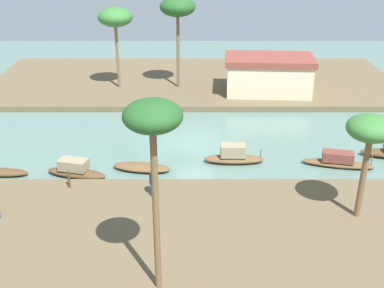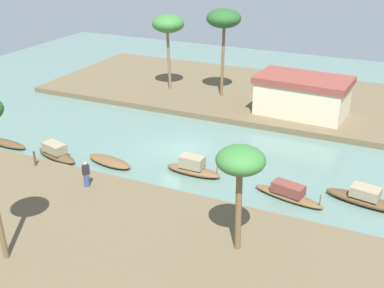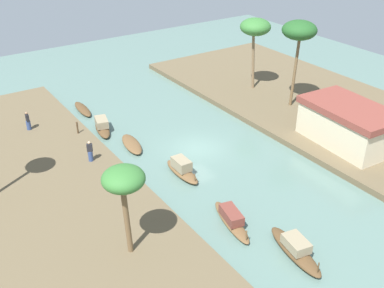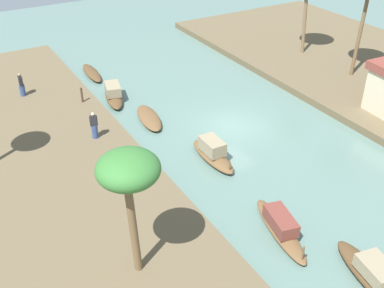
{
  "view_description": "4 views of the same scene",
  "coord_description": "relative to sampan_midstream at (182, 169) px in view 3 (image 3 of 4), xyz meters",
  "views": [
    {
      "loc": [
        -0.12,
        -31.36,
        13.91
      ],
      "look_at": [
        -0.25,
        -1.68,
        0.69
      ],
      "focal_mm": 46.38,
      "sensor_mm": 36.0,
      "label": 1
    },
    {
      "loc": [
        14.55,
        -28.95,
        14.79
      ],
      "look_at": [
        1.25,
        -0.48,
        0.87
      ],
      "focal_mm": 46.05,
      "sensor_mm": 36.0,
      "label": 2
    },
    {
      "loc": [
        26.31,
        -18.14,
        18.01
      ],
      "look_at": [
        0.01,
        -0.47,
        0.58
      ],
      "focal_mm": 43.13,
      "sensor_mm": 36.0,
      "label": 3
    },
    {
      "loc": [
        20.57,
        -14.84,
        14.39
      ],
      "look_at": [
        1.3,
        -3.64,
        0.56
      ],
      "focal_mm": 43.99,
      "sensor_mm": 36.0,
      "label": 4
    }
  ],
  "objects": [
    {
      "name": "river_water",
      "position": [
        -2.52,
        3.04,
        -0.46
      ],
      "size": [
        65.56,
        65.56,
        0.0
      ],
      "primitive_type": "plane",
      "color": "slate",
      "rests_on": "ground"
    },
    {
      "name": "palm_tree_left_far",
      "position": [
        5.64,
        -7.09,
        4.65
      ],
      "size": [
        2.27,
        2.27,
        5.4
      ],
      "color": "brown",
      "rests_on": "riverbank_left"
    },
    {
      "name": "sampan_with_red_awning",
      "position": [
        -5.74,
        -1.09,
        -0.24
      ],
      "size": [
        3.74,
        1.81,
        0.44
      ],
      "rotation": [
        0.0,
        0.0,
        -0.17
      ],
      "color": "brown",
      "rests_on": "river_water"
    },
    {
      "name": "mooring_post",
      "position": [
        -9.46,
        -4.1,
        0.53
      ],
      "size": [
        0.14,
        0.14,
        1.02
      ],
      "primitive_type": "cylinder",
      "color": "#4C3823",
      "rests_on": "riverbank_left"
    },
    {
      "name": "sampan_midstream",
      "position": [
        0.0,
        0.0,
        0.0
      ],
      "size": [
        3.81,
        1.15,
        1.24
      ],
      "rotation": [
        0.0,
        0.0,
        -0.01
      ],
      "color": "brown",
      "rests_on": "river_water"
    },
    {
      "name": "riverside_building",
      "position": [
        3.93,
        12.93,
        1.63
      ],
      "size": [
        7.75,
        4.88,
        3.16
      ],
      "rotation": [
        0.0,
        0.0,
        -0.06
      ],
      "color": "beige",
      "rests_on": "riverbank_right"
    },
    {
      "name": "palm_tree_right_tall",
      "position": [
        -3.86,
        14.65,
        6.93
      ],
      "size": [
        3.05,
        3.05,
        7.85
      ],
      "color": "brown",
      "rests_on": "riverbank_right"
    },
    {
      "name": "person_on_near_bank",
      "position": [
        -12.38,
        -7.23,
        0.71
      ],
      "size": [
        0.41,
        0.37,
        1.61
      ],
      "rotation": [
        0.0,
        0.0,
        3.13
      ],
      "color": "#33477A",
      "rests_on": "riverbank_left"
    },
    {
      "name": "riverbank_left",
      "position": [
        -2.52,
        -10.96,
        -0.22
      ],
      "size": [
        37.56,
        15.66,
        0.48
      ],
      "primitive_type": "cube",
      "color": "brown",
      "rests_on": "ground"
    },
    {
      "name": "person_by_mooring",
      "position": [
        -4.72,
        -4.96,
        0.72
      ],
      "size": [
        0.48,
        0.48,
        1.62
      ],
      "rotation": [
        0.0,
        0.0,
        1.07
      ],
      "color": "#33477A",
      "rests_on": "riverbank_left"
    },
    {
      "name": "sampan_open_hull",
      "position": [
        6.47,
        -0.55,
        -0.07
      ],
      "size": [
        4.53,
        1.89,
        1.0
      ],
      "rotation": [
        0.0,
        0.0,
        -0.22
      ],
      "color": "brown",
      "rests_on": "river_water"
    },
    {
      "name": "sampan_foreground",
      "position": [
        -9.62,
        -1.89,
        -0.03
      ],
      "size": [
        3.87,
        1.94,
        1.11
      ],
      "rotation": [
        0.0,
        0.0,
        -0.25
      ],
      "color": "brown",
      "rests_on": "river_water"
    },
    {
      "name": "sampan_near_left_bank",
      "position": [
        10.61,
        0.74,
        -0.05
      ],
      "size": [
        4.65,
        1.89,
        1.11
      ],
      "rotation": [
        0.0,
        0.0,
        -0.17
      ],
      "color": "brown",
      "rests_on": "river_water"
    },
    {
      "name": "riverbank_right",
      "position": [
        -2.52,
        17.04,
        -0.22
      ],
      "size": [
        37.56,
        15.66,
        0.48
      ],
      "primitive_type": "cube",
      "color": "brown",
      "rests_on": "ground"
    },
    {
      "name": "sampan_downstream_large",
      "position": [
        -14.35,
        -1.74,
        -0.25
      ],
      "size": [
        3.78,
        1.13,
        0.42
      ],
      "rotation": [
        0.0,
        0.0,
        -0.06
      ],
      "color": "brown",
      "rests_on": "river_water"
    },
    {
      "name": "palm_tree_right_short",
      "position": [
        -9.14,
        14.29,
        6.14
      ],
      "size": [
        2.95,
        2.95,
        7.03
      ],
      "color": "#7F6647",
      "rests_on": "riverbank_right"
    }
  ]
}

